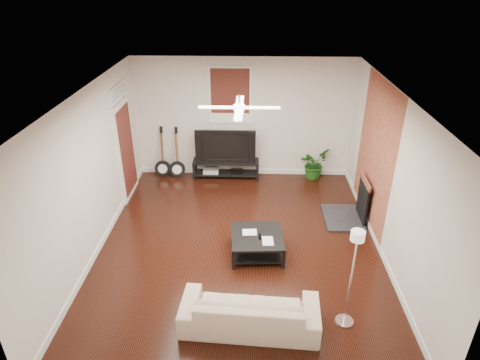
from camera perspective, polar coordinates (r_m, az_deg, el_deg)
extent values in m
cube|color=black|center=(7.59, -0.09, -9.13)|extent=(5.00, 6.00, 0.01)
cube|color=white|center=(6.34, -0.11, 11.67)|extent=(5.00, 6.00, 0.01)
cube|color=silver|center=(9.62, 0.48, 8.45)|extent=(5.00, 0.01, 2.80)
cube|color=silver|center=(4.40, -1.43, -17.70)|extent=(5.00, 0.01, 2.80)
cube|color=silver|center=(7.36, -19.94, 0.58)|extent=(0.01, 6.00, 2.80)
cube|color=silver|center=(7.23, 20.13, 0.03)|extent=(0.01, 6.00, 2.80)
cube|color=#9D4C32|center=(8.09, 18.08, 3.28)|extent=(0.02, 2.20, 2.80)
cube|color=black|center=(8.42, 15.29, -2.51)|extent=(0.80, 1.10, 0.92)
cube|color=#3E1810|center=(9.44, -1.37, 11.57)|extent=(1.00, 0.06, 1.30)
cube|color=white|center=(9.04, -15.54, 5.15)|extent=(0.08, 1.00, 2.50)
cube|color=black|center=(9.89, -1.93, 1.56)|extent=(1.55, 0.41, 0.43)
imported|color=black|center=(9.65, -1.98, 4.91)|extent=(1.39, 0.18, 0.80)
cube|color=black|center=(7.33, 2.36, -8.84)|extent=(0.94, 0.94, 0.37)
imported|color=#C5B493|center=(6.00, 1.36, -17.50)|extent=(1.96, 0.87, 0.56)
imported|color=#1B5418|center=(9.95, 10.12, 2.23)|extent=(0.85, 0.86, 0.73)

